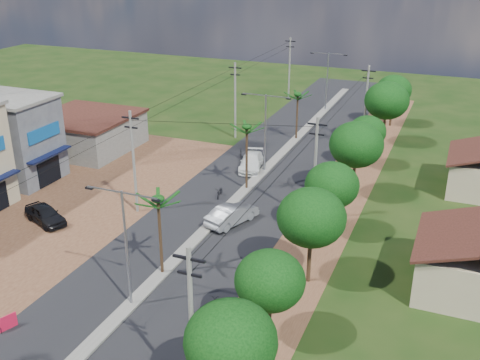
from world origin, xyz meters
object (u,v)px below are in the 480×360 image
(moto_rider_east, at_px, (213,307))
(roadside_sign, at_px, (7,323))
(car_silver_mid, at_px, (232,215))
(car_white_far, at_px, (251,162))
(car_parked_dark, at_px, (45,215))

(moto_rider_east, xyz_separation_m, roadside_sign, (-10.70, -6.12, 0.03))
(car_silver_mid, xyz_separation_m, roadside_sign, (-7.00, -17.88, -0.33))
(car_white_far, distance_m, car_parked_dark, 21.13)
(car_white_far, height_order, roadside_sign, car_white_far)
(car_parked_dark, bearing_deg, car_silver_mid, -46.38)
(car_parked_dark, xyz_separation_m, roadside_sign, (7.35, -12.16, -0.28))
(roadside_sign, bearing_deg, moto_rider_east, 50.97)
(car_parked_dark, distance_m, roadside_sign, 14.21)
(car_silver_mid, xyz_separation_m, moto_rider_east, (3.70, -11.76, -0.36))
(car_parked_dark, distance_m, moto_rider_east, 19.03)
(car_white_far, relative_size, car_parked_dark, 1.15)
(moto_rider_east, height_order, roadside_sign, roadside_sign)
(car_white_far, height_order, car_parked_dark, car_parked_dark)
(car_white_far, xyz_separation_m, moto_rider_east, (6.70, -23.86, -0.30))
(car_white_far, relative_size, moto_rider_east, 2.98)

